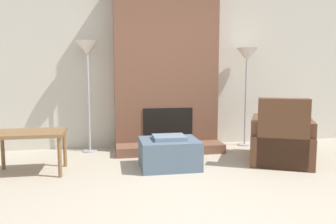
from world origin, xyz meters
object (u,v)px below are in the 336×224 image
(ottoman, at_px, (169,153))
(floor_lamp_right, at_px, (247,60))
(armchair, at_px, (281,142))
(side_table, at_px, (29,137))
(floor_lamp_left, at_px, (87,55))

(ottoman, distance_m, floor_lamp_right, 2.18)
(armchair, height_order, side_table, armchair)
(armchair, bearing_deg, side_table, 25.93)
(side_table, xyz_separation_m, floor_lamp_right, (3.14, 1.00, 0.96))
(side_table, xyz_separation_m, floor_lamp_left, (0.63, 1.00, 1.02))
(armchair, height_order, floor_lamp_right, floor_lamp_right)
(ottoman, height_order, side_table, side_table)
(ottoman, xyz_separation_m, floor_lamp_left, (-1.03, 1.06, 1.27))
(side_table, height_order, floor_lamp_right, floor_lamp_right)
(armchair, xyz_separation_m, side_table, (-3.19, 0.05, 0.17))
(ottoman, height_order, armchair, armchair)
(floor_lamp_right, bearing_deg, side_table, -162.25)
(armchair, relative_size, floor_lamp_left, 0.76)
(floor_lamp_left, bearing_deg, side_table, -122.25)
(ottoman, bearing_deg, floor_lamp_right, 35.72)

